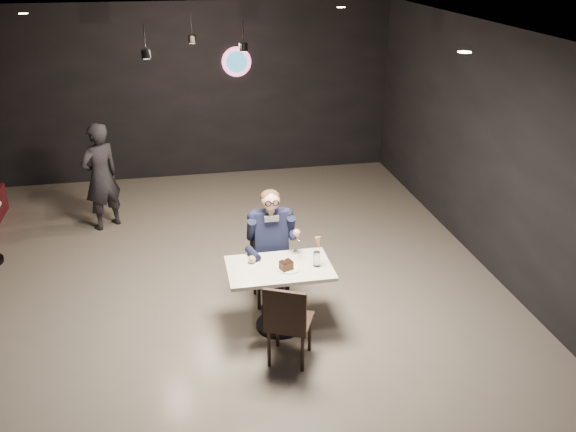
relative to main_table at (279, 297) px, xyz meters
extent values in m
plane|color=#6C635A|center=(-0.63, 0.50, -0.38)|extent=(9.00, 9.00, 0.00)
cube|color=black|center=(-0.63, 2.50, 2.51)|extent=(1.40, 1.20, 0.36)
cube|color=white|center=(0.00, 0.00, 0.00)|extent=(1.10, 0.70, 0.75)
cube|color=black|center=(0.00, 0.55, 0.09)|extent=(0.42, 0.46, 0.92)
cube|color=black|center=(0.00, -0.57, 0.09)|extent=(0.57, 0.59, 0.92)
cube|color=black|center=(0.00, 0.55, 0.34)|extent=(0.60, 0.80, 1.44)
cylinder|color=white|center=(0.08, -0.07, 0.38)|extent=(0.24, 0.24, 0.01)
cube|color=black|center=(0.06, -0.09, 0.43)|extent=(0.15, 0.14, 0.09)
ellipsoid|color=#2A8136|center=(0.08, -0.09, 0.47)|extent=(0.06, 0.04, 0.01)
cylinder|color=silver|center=(0.39, -0.06, 0.46)|extent=(0.07, 0.07, 0.16)
cone|color=#B29049|center=(0.42, -0.03, 0.62)|extent=(0.08, 0.08, 0.14)
imported|color=black|center=(-2.06, 3.03, 0.42)|extent=(0.69, 0.65, 1.58)
camera|label=1|loc=(-0.99, -5.54, 3.51)|focal=38.00mm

